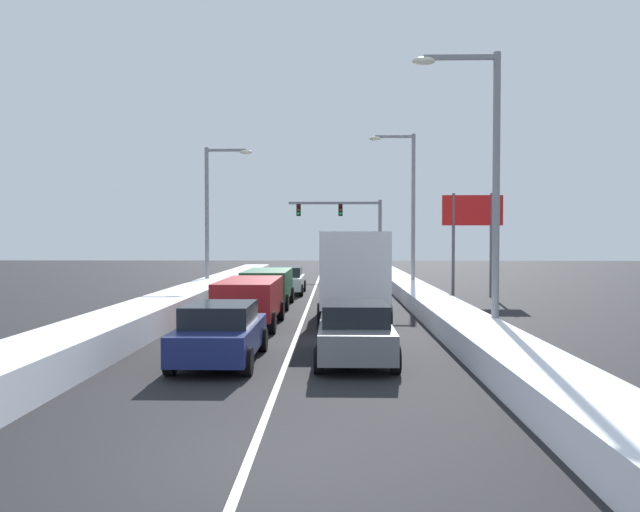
# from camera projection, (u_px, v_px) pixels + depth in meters

# --- Properties ---
(ground_plane) EXTENTS (120.00, 120.00, 0.00)m
(ground_plane) POSITION_uv_depth(u_px,v_px,m) (305.00, 315.00, 25.60)
(ground_plane) COLOR black
(lane_stripe_between_right_lane_and_center_lane) EXTENTS (0.14, 46.75, 0.01)m
(lane_stripe_between_right_lane_and_center_lane) POSITION_uv_depth(u_px,v_px,m) (309.00, 304.00, 29.85)
(lane_stripe_between_right_lane_and_center_lane) COLOR silver
(lane_stripe_between_right_lane_and_center_lane) RESTS_ON ground
(snow_bank_right_shoulder) EXTENTS (1.71, 46.75, 0.73)m
(snow_bank_right_shoulder) POSITION_uv_depth(u_px,v_px,m) (421.00, 297.00, 29.71)
(snow_bank_right_shoulder) COLOR white
(snow_bank_right_shoulder) RESTS_ON ground
(snow_bank_left_shoulder) EXTENTS (1.98, 46.75, 0.87)m
(snow_bank_left_shoulder) POSITION_uv_depth(u_px,v_px,m) (198.00, 295.00, 29.96)
(snow_bank_left_shoulder) COLOR white
(snow_bank_left_shoulder) RESTS_ON ground
(sedan_gray_right_lane_nearest) EXTENTS (2.00, 4.50, 1.51)m
(sedan_gray_right_lane_nearest) POSITION_uv_depth(u_px,v_px,m) (355.00, 331.00, 16.07)
(sedan_gray_right_lane_nearest) COLOR slate
(sedan_gray_right_lane_nearest) RESTS_ON ground
(box_truck_right_lane_second) EXTENTS (2.53, 7.20, 3.36)m
(box_truck_right_lane_second) POSITION_uv_depth(u_px,v_px,m) (352.00, 271.00, 23.77)
(box_truck_right_lane_second) COLOR #B7BABF
(box_truck_right_lane_second) RESTS_ON ground
(sedan_maroon_right_lane_third) EXTENTS (2.00, 4.50, 1.51)m
(sedan_maroon_right_lane_third) POSITION_uv_depth(u_px,v_px,m) (344.00, 286.00, 31.31)
(sedan_maroon_right_lane_third) COLOR maroon
(sedan_maroon_right_lane_third) RESTS_ON ground
(sedan_tan_right_lane_fourth) EXTENTS (2.00, 4.50, 1.51)m
(sedan_tan_right_lane_fourth) POSITION_uv_depth(u_px,v_px,m) (344.00, 277.00, 37.98)
(sedan_tan_right_lane_fourth) COLOR #937F60
(sedan_tan_right_lane_fourth) RESTS_ON ground
(sedan_navy_center_lane_nearest) EXTENTS (2.00, 4.50, 1.51)m
(sedan_navy_center_lane_nearest) POSITION_uv_depth(u_px,v_px,m) (221.00, 333.00, 15.86)
(sedan_navy_center_lane_nearest) COLOR navy
(sedan_navy_center_lane_nearest) RESTS_ON ground
(suv_red_center_lane_second) EXTENTS (2.16, 4.90, 1.67)m
(suv_red_center_lane_second) POSITION_uv_depth(u_px,v_px,m) (250.00, 298.00, 22.28)
(suv_red_center_lane_second) COLOR maroon
(suv_red_center_lane_second) RESTS_ON ground
(suv_green_center_lane_third) EXTENTS (2.16, 4.90, 1.67)m
(suv_green_center_lane_third) POSITION_uv_depth(u_px,v_px,m) (268.00, 284.00, 28.81)
(suv_green_center_lane_third) COLOR #1E5633
(suv_green_center_lane_third) RESTS_ON ground
(sedan_white_center_lane_fourth) EXTENTS (2.00, 4.50, 1.51)m
(sedan_white_center_lane_fourth) POSITION_uv_depth(u_px,v_px,m) (287.00, 280.00, 35.22)
(sedan_white_center_lane_fourth) COLOR silver
(sedan_white_center_lane_fourth) RESTS_ON ground
(traffic_light_gantry) EXTENTS (7.54, 0.47, 6.20)m
(traffic_light_gantry) POSITION_uv_depth(u_px,v_px,m) (351.00, 221.00, 50.88)
(traffic_light_gantry) COLOR slate
(traffic_light_gantry) RESTS_ON ground
(street_lamp_right_near) EXTENTS (2.66, 0.36, 8.72)m
(street_lamp_right_near) POSITION_uv_depth(u_px,v_px,m) (485.00, 171.00, 18.94)
(street_lamp_right_near) COLOR gray
(street_lamp_right_near) RESTS_ON ground
(street_lamp_right_mid) EXTENTS (2.66, 0.36, 9.07)m
(street_lamp_right_mid) POSITION_uv_depth(u_px,v_px,m) (408.00, 199.00, 35.93)
(street_lamp_right_mid) COLOR gray
(street_lamp_right_mid) RESTS_ON ground
(street_lamp_left_mid) EXTENTS (2.66, 0.36, 8.16)m
(street_lamp_left_mid) POSITION_uv_depth(u_px,v_px,m) (213.00, 207.00, 34.98)
(street_lamp_left_mid) COLOR gray
(street_lamp_left_mid) RESTS_ON ground
(roadside_sign_right) EXTENTS (3.20, 0.16, 5.50)m
(roadside_sign_right) POSITION_uv_depth(u_px,v_px,m) (472.00, 221.00, 33.24)
(roadside_sign_right) COLOR #59595B
(roadside_sign_right) RESTS_ON ground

